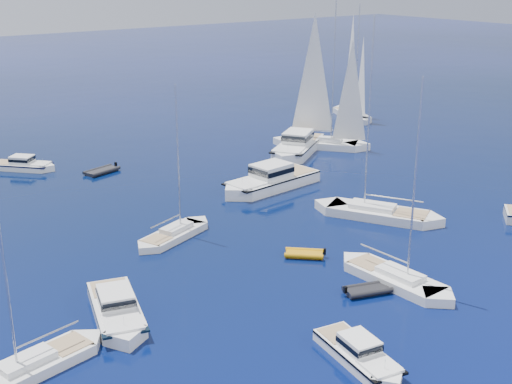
# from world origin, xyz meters

# --- Properties ---
(ground) EXTENTS (400.00, 400.00, 0.00)m
(ground) POSITION_xyz_m (0.00, 0.00, 0.00)
(ground) COLOR navy
(ground) RESTS_ON ground
(motor_cruiser_near) EXTENTS (3.39, 7.58, 1.92)m
(motor_cruiser_near) POSITION_xyz_m (-8.27, 2.76, 0.00)
(motor_cruiser_near) COLOR white
(motor_cruiser_near) RESTS_ON ground
(motor_cruiser_left) EXTENTS (5.28, 9.57, 2.40)m
(motor_cruiser_left) POSITION_xyz_m (-17.12, 15.54, 0.00)
(motor_cruiser_left) COLOR white
(motor_cruiser_left) RESTS_ON ground
(motor_cruiser_centre) EXTENTS (12.59, 5.11, 3.21)m
(motor_cruiser_centre) POSITION_xyz_m (6.80, 30.67, 0.00)
(motor_cruiser_centre) COLOR white
(motor_cruiser_centre) RESTS_ON ground
(motor_cruiser_distant) EXTENTS (12.69, 10.34, 3.33)m
(motor_cruiser_distant) POSITION_xyz_m (17.66, 39.36, 0.00)
(motor_cruiser_distant) COLOR white
(motor_cruiser_distant) RESTS_ON ground
(motor_cruiser_horizon) EXTENTS (6.83, 7.19, 2.00)m
(motor_cruiser_horizon) POSITION_xyz_m (-10.81, 51.92, 0.00)
(motor_cruiser_horizon) COLOR white
(motor_cruiser_horizon) RESTS_ON ground
(sailboat_fore) EXTENTS (3.18, 10.52, 15.30)m
(sailboat_fore) POSITION_xyz_m (0.87, 8.47, 0.00)
(sailboat_fore) COLOR white
(sailboat_fore) RESTS_ON ground
(sailboat_mid_r) EXTENTS (8.77, 12.38, 18.17)m
(sailboat_mid_r) POSITION_xyz_m (9.46, 18.39, 0.00)
(sailboat_mid_r) COLOR white
(sailboat_mid_r) RESTS_ON ground
(sailboat_mid_l) EXTENTS (9.82, 4.38, 13.99)m
(sailboat_mid_l) POSITION_xyz_m (-23.41, 12.92, 0.00)
(sailboat_mid_l) COLOR silver
(sailboat_mid_l) RESTS_ON ground
(sailboat_centre) EXTENTS (9.12, 5.29, 13.04)m
(sailboat_centre) POSITION_xyz_m (-7.46, 25.08, 0.00)
(sailboat_centre) COLOR silver
(sailboat_centre) RESTS_ON ground
(sailboat_sails_r) EXTENTS (10.36, 11.97, 18.56)m
(sailboat_sails_r) POSITION_xyz_m (21.78, 39.71, 0.00)
(sailboat_sails_r) COLOR white
(sailboat_sails_r) RESTS_ON ground
(sailboat_sails_far) EXTENTS (7.18, 11.74, 16.87)m
(sailboat_sails_far) POSITION_xyz_m (36.85, 49.78, 0.00)
(sailboat_sails_far) COLOR silver
(sailboat_sails_far) RESTS_ON ground
(tender_yellow) EXTENTS (3.47, 3.44, 0.95)m
(tender_yellow) POSITION_xyz_m (-1.31, 15.79, 0.00)
(tender_yellow) COLOR #C8870B
(tender_yellow) RESTS_ON ground
(tender_grey_near) EXTENTS (3.76, 2.82, 0.95)m
(tender_grey_near) POSITION_xyz_m (-1.81, 8.55, 0.00)
(tender_grey_near) COLOR black
(tender_grey_near) RESTS_ON ground
(tender_grey_far) EXTENTS (4.43, 3.16, 0.95)m
(tender_grey_far) POSITION_xyz_m (-4.49, 45.70, 0.00)
(tender_grey_far) COLOR black
(tender_grey_far) RESTS_ON ground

